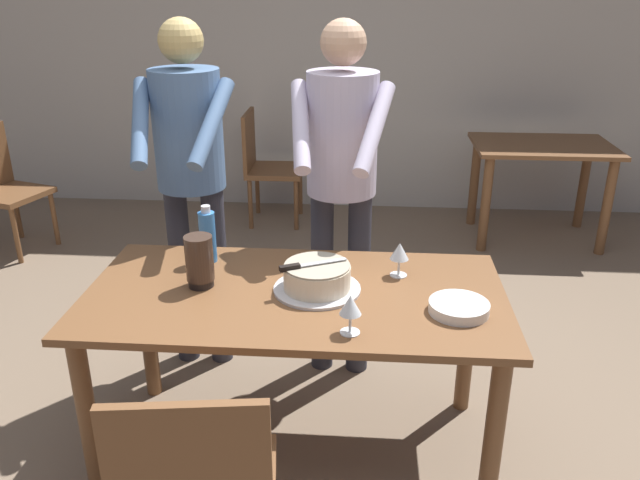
% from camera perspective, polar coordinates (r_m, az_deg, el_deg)
% --- Properties ---
extents(ground_plane, '(14.00, 14.00, 0.00)m').
position_cam_1_polar(ground_plane, '(2.91, -2.01, -17.90)').
color(ground_plane, '#7A6651').
extents(back_wall, '(10.00, 0.12, 2.70)m').
position_cam_1_polar(back_wall, '(5.44, 1.62, 16.90)').
color(back_wall, '#BCB7AD').
rests_on(back_wall, ground_plane).
extents(main_dining_table, '(1.63, 0.83, 0.75)m').
position_cam_1_polar(main_dining_table, '(2.54, -2.21, -6.89)').
color(main_dining_table, brown).
rests_on(main_dining_table, ground_plane).
extents(cake_on_platter, '(0.34, 0.34, 0.11)m').
position_cam_1_polar(cake_on_platter, '(2.48, -0.27, -3.44)').
color(cake_on_platter, silver).
rests_on(cake_on_platter, main_dining_table).
extents(cake_knife, '(0.25, 0.14, 0.02)m').
position_cam_1_polar(cake_knife, '(2.43, -1.85, -2.33)').
color(cake_knife, silver).
rests_on(cake_knife, cake_on_platter).
extents(plate_stack, '(0.22, 0.22, 0.04)m').
position_cam_1_polar(plate_stack, '(2.39, 12.26, -5.89)').
color(plate_stack, white).
rests_on(plate_stack, main_dining_table).
extents(wine_glass_near, '(0.08, 0.08, 0.14)m').
position_cam_1_polar(wine_glass_near, '(2.17, 2.73, -5.91)').
color(wine_glass_near, silver).
rests_on(wine_glass_near, main_dining_table).
extents(wine_glass_far, '(0.08, 0.08, 0.14)m').
position_cam_1_polar(wine_glass_far, '(2.59, 7.09, -1.10)').
color(wine_glass_far, silver).
rests_on(wine_glass_far, main_dining_table).
extents(water_bottle, '(0.07, 0.07, 0.25)m').
position_cam_1_polar(water_bottle, '(2.75, -9.98, 0.36)').
color(water_bottle, '#387AC6').
rests_on(water_bottle, main_dining_table).
extents(hurricane_lamp, '(0.11, 0.11, 0.21)m').
position_cam_1_polar(hurricane_lamp, '(2.53, -10.68, -1.85)').
color(hurricane_lamp, black).
rests_on(hurricane_lamp, main_dining_table).
extents(person_cutting_cake, '(0.47, 0.56, 1.72)m').
position_cam_1_polar(person_cutting_cake, '(2.94, 1.92, 6.53)').
color(person_cutting_cake, '#2D2D38').
rests_on(person_cutting_cake, ground_plane).
extents(person_standing_beside, '(0.47, 0.55, 1.72)m').
position_cam_1_polar(person_standing_beside, '(3.08, -11.50, 6.83)').
color(person_standing_beside, '#2D2D38').
rests_on(person_standing_beside, ground_plane).
extents(background_table, '(1.00, 0.70, 0.74)m').
position_cam_1_polar(background_table, '(5.05, 19.04, 6.30)').
color(background_table, brown).
rests_on(background_table, ground_plane).
extents(background_chair_0, '(0.55, 0.55, 0.90)m').
position_cam_1_polar(background_chair_0, '(5.14, -26.51, 4.42)').
color(background_chair_0, brown).
rests_on(background_chair_0, ground_plane).
extents(background_chair_1, '(0.45, 0.45, 0.90)m').
position_cam_1_polar(background_chair_1, '(5.17, -4.87, 6.84)').
color(background_chair_1, brown).
rests_on(background_chair_1, ground_plane).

